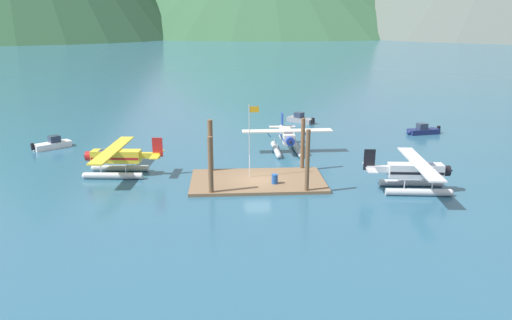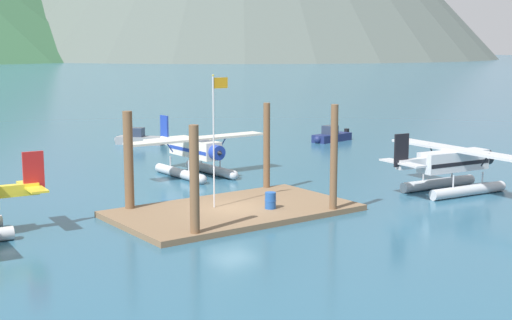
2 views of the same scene
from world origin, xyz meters
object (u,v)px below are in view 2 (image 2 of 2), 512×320
Objects in this scene: fuel_drum at (270,200)px; seaplane_silver_stbd_aft at (454,167)px; flagpole at (215,127)px; seaplane_cream_bow_right at (195,153)px; boat_grey_open_north at (139,139)px; boat_navy_open_east at (331,136)px.

seaplane_silver_stbd_aft reaches higher than fuel_drum.
flagpole is 11.43m from seaplane_cream_bow_right.
flagpole is at bearing 136.39° from fuel_drum.
boat_grey_open_north and boat_navy_open_east have the same top height.
fuel_drum is at bearing -103.18° from boat_grey_open_north.
boat_navy_open_east is (22.19, 19.96, -0.25)m from fuel_drum.
flagpole is 1.75× the size of boat_grey_open_north.
flagpole reaches higher than fuel_drum.
boat_navy_open_east is at bearing 22.18° from seaplane_cream_bow_right.
fuel_drum is 29.85m from boat_navy_open_east.
seaplane_silver_stbd_aft is 31.23m from boat_grey_open_north.
seaplane_cream_bow_right is 17.05m from seaplane_silver_stbd_aft.
seaplane_silver_stbd_aft is (14.61, -3.95, -3.04)m from flagpole.
boat_navy_open_east is (19.58, 7.98, -1.09)m from seaplane_cream_bow_right.
fuel_drum is at bearing -102.31° from seaplane_cream_bow_right.
boat_grey_open_north is 0.83× the size of boat_navy_open_east.
fuel_drum is 12.29m from seaplane_cream_bow_right.
seaplane_cream_bow_right is at bearing 125.37° from seaplane_silver_stbd_aft.
boat_grey_open_north is 17.78m from boat_navy_open_east.
flagpole reaches higher than boat_navy_open_east.
flagpole reaches higher than seaplane_cream_bow_right.
flagpole reaches higher than boat_grey_open_north.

